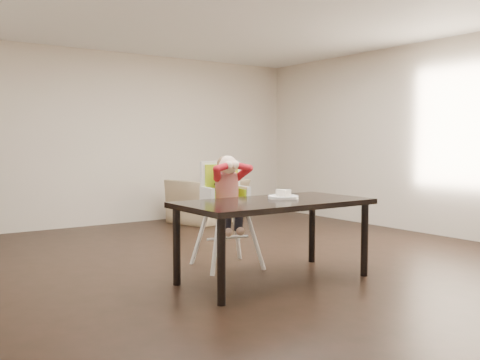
# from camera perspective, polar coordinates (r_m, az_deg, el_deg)

# --- Properties ---
(ground) EXTENTS (7.00, 7.00, 0.00)m
(ground) POSITION_cam_1_polar(r_m,az_deg,el_deg) (5.85, 2.45, -8.68)
(ground) COLOR black
(ground) RESTS_ON ground
(room_walls) EXTENTS (6.02, 7.02, 2.71)m
(room_walls) POSITION_cam_1_polar(r_m,az_deg,el_deg) (5.73, 2.50, 9.73)
(room_walls) COLOR beige
(room_walls) RESTS_ON ground
(dining_table) EXTENTS (1.80, 0.90, 0.75)m
(dining_table) POSITION_cam_1_polar(r_m,az_deg,el_deg) (4.96, 3.63, -3.09)
(dining_table) COLOR black
(dining_table) RESTS_ON ground
(high_chair) EXTENTS (0.55, 0.55, 1.15)m
(high_chair) POSITION_cam_1_polar(r_m,az_deg,el_deg) (5.50, -1.52, -0.91)
(high_chair) COLOR white
(high_chair) RESTS_ON ground
(plate) EXTENTS (0.29, 0.29, 0.08)m
(plate) POSITION_cam_1_polar(r_m,az_deg,el_deg) (5.12, 4.66, -1.66)
(plate) COLOR white
(plate) RESTS_ON dining_table
(armchair) EXTENTS (1.22, 0.97, 0.93)m
(armchair) POSITION_cam_1_polar(r_m,az_deg,el_deg) (8.64, -3.42, -1.43)
(armchair) COLOR tan
(armchair) RESTS_ON ground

